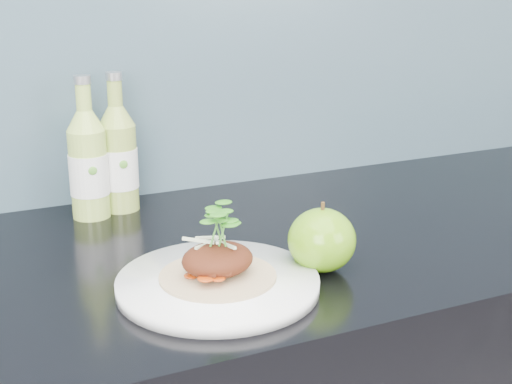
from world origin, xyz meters
The scene contains 5 objects.
dinner_plate centered at (-0.01, 1.56, 0.91)m, with size 0.32×0.32×0.02m.
pork_taco centered at (-0.01, 1.56, 0.94)m, with size 0.15×0.15×0.10m.
green_apple centered at (0.14, 1.56, 0.94)m, with size 0.10×0.10×0.10m.
cider_bottle_left centered at (-0.09, 1.90, 0.99)m, with size 0.07×0.07×0.23m.
cider_bottle_right centered at (-0.04, 1.92, 0.99)m, with size 0.07×0.07×0.23m.
Camera 1 is at (-0.30, 0.80, 1.28)m, focal length 50.00 mm.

